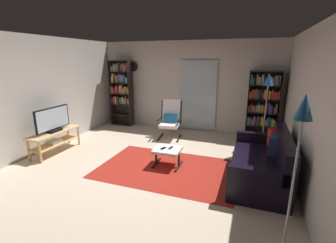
% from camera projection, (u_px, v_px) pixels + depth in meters
% --- Properties ---
extents(ground_plane, '(7.02, 7.02, 0.00)m').
position_uv_depth(ground_plane, '(147.00, 167.00, 4.71)').
color(ground_plane, beige).
extents(wall_back, '(5.60, 0.06, 2.60)m').
position_uv_depth(wall_back, '(187.00, 86.00, 7.00)').
color(wall_back, beige).
rests_on(wall_back, ground).
extents(wall_left, '(0.06, 6.00, 2.60)m').
position_uv_depth(wall_left, '(35.00, 95.00, 5.26)').
color(wall_left, beige).
rests_on(wall_left, ground).
extents(wall_right, '(0.06, 6.00, 2.60)m').
position_uv_depth(wall_right, '(311.00, 114.00, 3.48)').
color(wall_right, beige).
rests_on(wall_right, ground).
extents(glass_door_panel, '(1.10, 0.01, 2.00)m').
position_uv_depth(glass_door_panel, '(197.00, 95.00, 6.90)').
color(glass_door_panel, silver).
extents(area_rug, '(2.68, 1.74, 0.01)m').
position_uv_depth(area_rug, '(168.00, 169.00, 4.63)').
color(area_rug, maroon).
rests_on(area_rug, ground).
extents(tv_stand, '(0.41, 1.25, 0.50)m').
position_uv_depth(tv_stand, '(55.00, 139.00, 5.38)').
color(tv_stand, tan).
rests_on(tv_stand, ground).
extents(television, '(0.20, 0.93, 0.55)m').
position_uv_depth(television, '(53.00, 120.00, 5.27)').
color(television, black).
rests_on(television, tv_stand).
extents(bookshelf_near_tv, '(0.69, 0.30, 2.04)m').
position_uv_depth(bookshelf_near_tv, '(121.00, 89.00, 7.47)').
color(bookshelf_near_tv, black).
rests_on(bookshelf_near_tv, ground).
extents(bookshelf_near_sofa, '(0.79, 0.30, 1.80)m').
position_uv_depth(bookshelf_near_sofa, '(263.00, 103.00, 6.17)').
color(bookshelf_near_sofa, black).
rests_on(bookshelf_near_sofa, ground).
extents(leather_sofa, '(0.91, 1.89, 0.87)m').
position_uv_depth(leather_sofa, '(263.00, 163.00, 4.17)').
color(leather_sofa, black).
rests_on(leather_sofa, ground).
extents(lounge_armchair, '(0.65, 0.72, 1.02)m').
position_uv_depth(lounge_armchair, '(170.00, 118.00, 6.38)').
color(lounge_armchair, black).
rests_on(lounge_armchair, ground).
extents(ottoman, '(0.53, 0.50, 0.36)m').
position_uv_depth(ottoman, '(167.00, 152.00, 4.71)').
color(ottoman, white).
rests_on(ottoman, ground).
extents(tv_remote, '(0.06, 0.15, 0.02)m').
position_uv_depth(tv_remote, '(171.00, 148.00, 4.71)').
color(tv_remote, black).
rests_on(tv_remote, ottoman).
extents(cell_phone, '(0.10, 0.15, 0.01)m').
position_uv_depth(cell_phone, '(163.00, 148.00, 4.70)').
color(cell_phone, black).
rests_on(cell_phone, ottoman).
extents(floor_lamp_by_sofa, '(0.22, 0.22, 1.80)m').
position_uv_depth(floor_lamp_by_sofa, '(300.00, 138.00, 2.19)').
color(floor_lamp_by_sofa, '#A5A5AD').
rests_on(floor_lamp_by_sofa, ground).
extents(floor_lamp_by_shelf, '(0.22, 0.22, 1.78)m').
position_uv_depth(floor_lamp_by_shelf, '(268.00, 86.00, 5.41)').
color(floor_lamp_by_shelf, '#A5A5AD').
rests_on(floor_lamp_by_shelf, ground).
extents(wall_clock, '(0.29, 0.03, 0.29)m').
position_uv_depth(wall_clock, '(134.00, 67.00, 7.36)').
color(wall_clock, silver).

